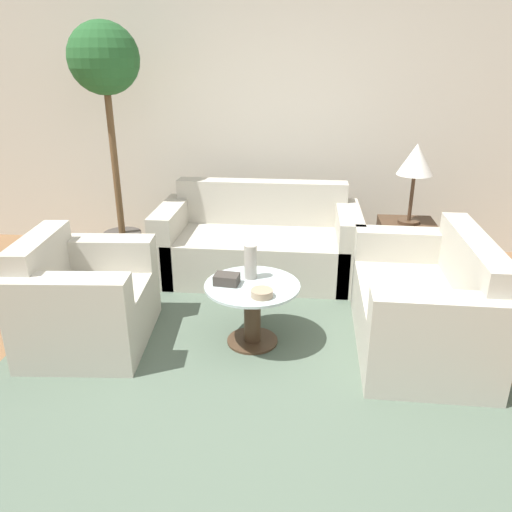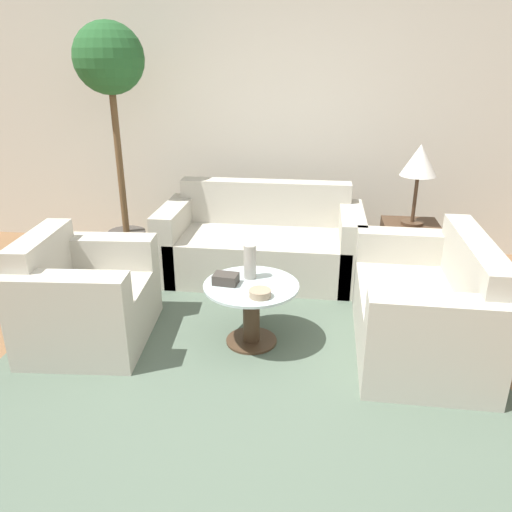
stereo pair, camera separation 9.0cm
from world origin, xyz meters
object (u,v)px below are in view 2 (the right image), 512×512
Objects in this scene: armchair at (83,302)px; bowl at (260,293)px; table_lamp at (419,163)px; vase at (250,262)px; book_stack at (226,279)px; sofa_main at (262,245)px; potted_plant at (112,93)px; loveseat at (428,310)px; coffee_table at (251,305)px.

bowl is (1.25, -0.09, 0.19)m from armchair.
vase is at bearing -142.10° from table_lamp.
table_lamp reaches higher than armchair.
book_stack is at bearing -142.11° from table_lamp.
sofa_main reaches higher than armchair.
potted_plant reaches higher than vase.
potted_plant is 8.93× the size of vase.
sofa_main is 1.24m from book_stack.
book_stack is at bearing -47.19° from potted_plant.
sofa_main is 12.48× the size of bowl.
vase is at bearing -84.94° from armchair.
armchair is 1.26m from bowl.
table_lamp is 1.77m from bowl.
loveseat is 3.11m from potted_plant.
potted_plant is (-0.21, 1.38, 1.29)m from armchair.
vase is 0.31m from bowl.
armchair is 0.72× the size of loveseat.
book_stack is (-1.36, -1.06, -0.60)m from table_lamp.
bowl is (0.15, -1.38, 0.19)m from sofa_main.
potted_plant reaches higher than table_lamp.
coffee_table is 4.56× the size of bowl.
bowl is at bearing -69.69° from vase.
bowl is (0.10, -0.28, -0.10)m from vase.
bowl is 0.81× the size of book_stack.
vase is 1.38× the size of book_stack.
armchair is 1.19m from vase.
loveseat is at bearing -90.05° from armchair.
coffee_table is at bearing -77.78° from vase.
coffee_table is at bearing -90.31° from armchair.
table_lamp is at bearing 37.90° from vase.
potted_plant reaches higher than loveseat.
book_stack is at bearing -94.80° from sofa_main.
sofa_main is 1.84m from potted_plant.
sofa_main is 10.14× the size of book_stack.
armchair is 2.36m from loveseat.
potted_plant reaches higher than bowl.
coffee_table is 0.30m from vase.
armchair reaches higher than vase.
table_lamp is (0.01, 0.95, 0.80)m from loveseat.
sofa_main is at bearing -3.76° from potted_plant.
coffee_table is at bearing -86.73° from sofa_main.
bowl reaches higher than coffee_table.
table_lamp is at bearing -5.30° from potted_plant.
table_lamp is 4.64× the size of bowl.
coffee_table is (-1.19, -0.10, 0.01)m from loveseat.
potted_plant is at bearing 174.70° from table_lamp.
coffee_table is 0.30× the size of potted_plant.
sofa_main is 1.70m from armchair.
sofa_main reaches higher than bowl.
sofa_main is 1.14m from vase.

